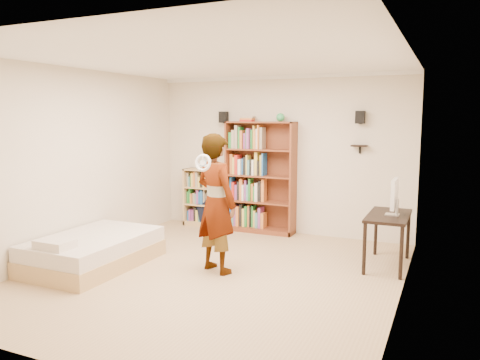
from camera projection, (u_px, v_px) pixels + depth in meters
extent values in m
cube|color=tan|center=(215.00, 274.00, 6.00)|extent=(4.50, 5.00, 0.01)
cube|color=beige|center=(281.00, 155.00, 8.08)|extent=(4.50, 0.02, 2.70)
cube|color=beige|center=(62.00, 204.00, 3.57)|extent=(4.50, 0.02, 2.70)
cube|color=beige|center=(76.00, 163.00, 6.74)|extent=(0.02, 5.00, 2.70)
cube|color=beige|center=(404.00, 180.00, 4.90)|extent=(0.02, 5.00, 2.70)
cube|color=white|center=(213.00, 59.00, 5.64)|extent=(4.50, 5.00, 0.02)
cube|color=white|center=(281.00, 77.00, 7.87)|extent=(4.50, 0.06, 0.06)
cube|color=white|center=(56.00, 25.00, 3.42)|extent=(4.50, 0.06, 0.06)
cube|color=white|center=(73.00, 69.00, 6.55)|extent=(0.06, 5.00, 0.06)
cube|color=white|center=(407.00, 51.00, 4.74)|extent=(0.06, 5.00, 0.06)
cube|color=black|center=(224.00, 117.00, 8.33)|extent=(0.14, 0.12, 0.20)
cube|color=black|center=(360.00, 117.00, 7.35)|extent=(0.14, 0.12, 0.20)
cube|color=black|center=(359.00, 146.00, 7.42)|extent=(0.25, 0.16, 0.02)
imported|color=black|center=(216.00, 203.00, 6.02)|extent=(0.77, 0.64, 1.80)
torus|color=white|center=(203.00, 163.00, 5.64)|extent=(0.22, 0.08, 0.22)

